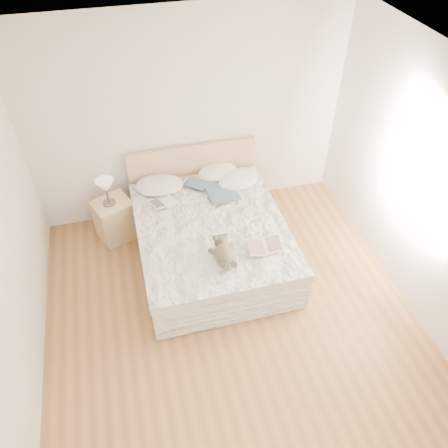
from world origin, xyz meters
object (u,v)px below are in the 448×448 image
at_px(photo_book, 163,203).
at_px(teddy_bear, 225,258).
at_px(nightstand, 115,219).
at_px(table_lamp, 106,187).
at_px(childrens_book, 265,246).
at_px(bed, 210,237).

distance_m(photo_book, teddy_bear, 1.20).
xyz_separation_m(nightstand, table_lamp, (-0.02, -0.01, 0.54)).
height_order(nightstand, teddy_bear, teddy_bear).
xyz_separation_m(table_lamp, childrens_book, (1.61, -1.26, -0.19)).
height_order(table_lamp, childrens_book, table_lamp).
relative_size(nightstand, table_lamp, 1.57).
bearing_deg(bed, childrens_book, -51.71).
bearing_deg(bed, nightstand, 149.28).
xyz_separation_m(childrens_book, teddy_bear, (-0.48, -0.08, 0.02)).
relative_size(photo_book, childrens_book, 0.77).
distance_m(table_lamp, teddy_bear, 1.77).
bearing_deg(childrens_book, bed, 135.82).
distance_m(childrens_book, teddy_bear, 0.49).
relative_size(bed, photo_book, 6.98).
relative_size(bed, teddy_bear, 5.88).
bearing_deg(nightstand, childrens_book, -38.59).
height_order(bed, teddy_bear, bed).
distance_m(bed, nightstand, 1.29).
xyz_separation_m(table_lamp, teddy_bear, (1.13, -1.35, -0.17)).
height_order(nightstand, photo_book, photo_book).
bearing_deg(bed, teddy_bear, -89.91).
xyz_separation_m(nightstand, photo_book, (0.62, -0.26, 0.35)).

